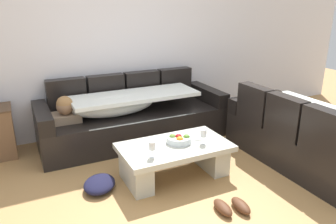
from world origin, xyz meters
The scene contains 11 objects.
ground_plane centered at (0.00, 0.00, 0.00)m, with size 14.00×14.00×0.00m, color #B4844E.
back_wall centered at (0.00, 2.15, 1.35)m, with size 9.00×0.10×2.70m, color silver.
couch_along_wall centered at (0.08, 1.63, 0.33)m, with size 2.55×0.92×0.88m.
couch_near_window centered at (1.71, 0.06, 0.34)m, with size 0.92×1.92×0.88m.
coffee_table centered at (0.17, 0.44, 0.24)m, with size 1.20×0.68×0.38m.
fruit_bowl centered at (0.24, 0.47, 0.42)m, with size 0.28×0.28×0.10m.
wine_glass_near_left centered at (-0.16, 0.28, 0.50)m, with size 0.07×0.07×0.17m.
wine_glass_near_right centered at (0.47, 0.34, 0.50)m, with size 0.07×0.07×0.17m.
open_magazine centered at (0.41, 0.54, 0.39)m, with size 0.28×0.21×0.01m, color white.
pair_of_shoes centered at (0.36, -0.37, 0.04)m, with size 0.31×0.33×0.09m.
crumpled_garment centered at (-0.66, 0.54, 0.06)m, with size 0.40×0.32×0.12m, color #191933.
Camera 1 is at (-1.31, -2.44, 1.87)m, focal length 34.81 mm.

